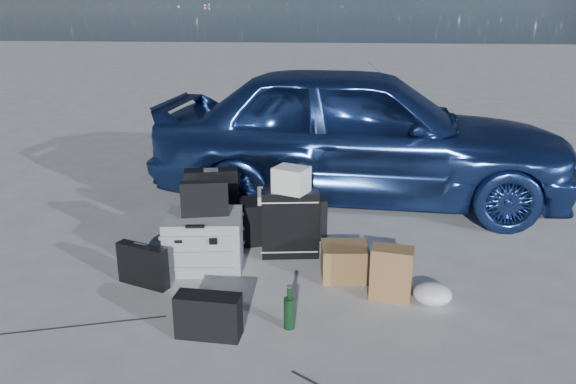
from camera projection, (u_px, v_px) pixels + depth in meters
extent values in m
plane|color=#B8B7B3|center=(267.00, 305.00, 3.93)|extent=(60.00, 60.00, 0.00)
imported|color=#2D4C97|center=(360.00, 133.00, 5.89)|extent=(4.37, 1.97, 1.45)
cube|color=gray|center=(204.00, 240.00, 4.47)|extent=(0.65, 0.56, 0.43)
cube|color=black|center=(205.00, 199.00, 4.36)|extent=(0.38, 0.17, 0.28)
cube|color=black|center=(143.00, 265.00, 4.16)|extent=(0.42, 0.23, 0.32)
cube|color=black|center=(212.00, 202.00, 5.07)|extent=(0.50, 0.28, 0.61)
cube|color=black|center=(290.00, 224.00, 4.62)|extent=(0.49, 0.23, 0.57)
cube|color=silver|center=(291.00, 180.00, 4.49)|extent=(0.32, 0.29, 0.21)
cube|color=black|center=(282.00, 218.00, 5.01)|extent=(0.81, 0.54, 0.37)
cube|color=silver|center=(281.00, 196.00, 4.93)|extent=(0.46, 0.37, 0.07)
cube|color=black|center=(283.00, 189.00, 4.89)|extent=(0.34, 0.28, 0.06)
cube|color=olive|center=(391.00, 273.00, 3.97)|extent=(0.31, 0.22, 0.38)
cube|color=brown|center=(344.00, 261.00, 4.30)|extent=(0.37, 0.34, 0.26)
ellipsoid|color=silver|center=(432.00, 294.00, 3.92)|extent=(0.28, 0.24, 0.15)
cube|color=black|center=(208.00, 316.00, 3.52)|extent=(0.42, 0.18, 0.29)
cylinder|color=black|center=(289.00, 308.00, 3.60)|extent=(0.09, 0.09, 0.29)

